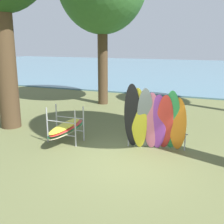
{
  "coord_description": "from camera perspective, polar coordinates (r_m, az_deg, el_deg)",
  "views": [
    {
      "loc": [
        2.27,
        -7.26,
        3.45
      ],
      "look_at": [
        -1.1,
        1.36,
        1.1
      ],
      "focal_mm": 44.91,
      "sensor_mm": 36.0,
      "label": 1
    }
  ],
  "objects": [
    {
      "name": "ground_plane",
      "position": [
        8.36,
        3.71,
        -10.17
      ],
      "size": [
        80.0,
        80.0,
        0.0
      ],
      "primitive_type": "plane",
      "color": "#60663D"
    },
    {
      "name": "lake_water",
      "position": [
        35.95,
        17.82,
        8.16
      ],
      "size": [
        80.0,
        36.0,
        0.1
      ],
      "primitive_type": "cube",
      "color": "slate",
      "rests_on": "ground"
    },
    {
      "name": "board_storage_rack",
      "position": [
        9.93,
        -9.24,
        -3.25
      ],
      "size": [
        1.15,
        2.13,
        1.25
      ],
      "color": "#9EA0A5",
      "rests_on": "ground"
    },
    {
      "name": "leaning_board_pile",
      "position": [
        8.91,
        8.61,
        -1.82
      ],
      "size": [
        2.03,
        1.13,
        2.24
      ],
      "color": "black",
      "rests_on": "ground"
    }
  ]
}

